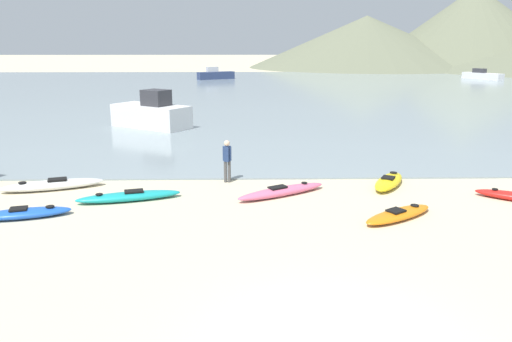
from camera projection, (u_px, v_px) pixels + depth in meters
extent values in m
cube|color=gray|center=(260.00, 91.00, 53.09)|extent=(160.00, 70.00, 0.06)
cone|color=#6B7056|center=(366.00, 42.00, 102.61)|extent=(48.21, 48.21, 10.34)
cone|color=#6B7056|center=(473.00, 27.00, 101.18)|extent=(43.48, 43.48, 15.95)
cylinder|color=black|center=(495.00, 189.00, 16.95)|extent=(0.20, 0.20, 0.02)
ellipsoid|color=#E5668C|center=(282.00, 191.00, 17.21)|extent=(3.33, 2.30, 0.30)
cube|color=black|center=(278.00, 187.00, 17.08)|extent=(0.71, 0.61, 0.05)
cylinder|color=black|center=(304.00, 183.00, 17.66)|extent=(0.21, 0.21, 0.02)
ellipsoid|color=white|center=(52.00, 185.00, 17.92)|extent=(3.61, 1.85, 0.34)
cube|color=black|center=(57.00, 179.00, 17.93)|extent=(0.74, 0.61, 0.05)
cylinder|color=black|center=(22.00, 183.00, 17.56)|extent=(0.27, 0.27, 0.02)
ellipsoid|color=yellow|center=(389.00, 182.00, 18.34)|extent=(1.94, 2.68, 0.33)
cube|color=black|center=(388.00, 177.00, 18.18)|extent=(0.60, 0.62, 0.05)
cylinder|color=black|center=(394.00, 173.00, 18.92)|extent=(0.27, 0.27, 0.02)
ellipsoid|color=teal|center=(129.00, 196.00, 16.65)|extent=(3.48, 1.56, 0.30)
cube|color=black|center=(134.00, 191.00, 16.66)|extent=(0.69, 0.52, 0.05)
cylinder|color=black|center=(99.00, 194.00, 16.35)|extent=(0.23, 0.23, 0.02)
ellipsoid|color=orange|center=(399.00, 214.00, 14.99)|extent=(2.69, 2.19, 0.25)
cube|color=black|center=(396.00, 210.00, 14.87)|extent=(0.64, 0.62, 0.05)
cylinder|color=black|center=(415.00, 205.00, 15.39)|extent=(0.26, 0.26, 0.02)
ellipsoid|color=blue|center=(24.00, 213.00, 15.03)|extent=(2.81, 1.42, 0.28)
cube|color=black|center=(18.00, 209.00, 14.96)|extent=(0.58, 0.52, 0.05)
cylinder|color=black|center=(50.00, 206.00, 15.20)|extent=(0.26, 0.26, 0.02)
cylinder|color=#4C4C4C|center=(225.00, 172.00, 18.78)|extent=(0.12, 0.12, 0.81)
cylinder|color=#4C4C4C|center=(229.00, 172.00, 18.79)|extent=(0.12, 0.12, 0.81)
cube|color=navy|center=(227.00, 154.00, 18.61)|extent=(0.25, 0.27, 0.58)
cylinder|color=navy|center=(224.00, 153.00, 18.60)|extent=(0.08, 0.08, 0.55)
cylinder|color=navy|center=(230.00, 153.00, 18.61)|extent=(0.08, 0.08, 0.55)
sphere|color=beige|center=(227.00, 143.00, 18.51)|extent=(0.22, 0.22, 0.22)
cube|color=white|center=(483.00, 76.00, 70.19)|extent=(4.05, 5.79, 0.85)
cube|color=#333338|center=(479.00, 71.00, 70.50)|extent=(1.58, 1.94, 0.59)
cube|color=navy|center=(216.00, 75.00, 69.90)|extent=(5.24, 3.58, 1.02)
cube|color=silver|center=(212.00, 69.00, 69.43)|extent=(1.74, 1.39, 0.71)
cube|color=white|center=(151.00, 116.00, 30.52)|extent=(5.23, 4.45, 1.36)
cube|color=#333338|center=(156.00, 98.00, 29.97)|extent=(1.91, 1.84, 0.95)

